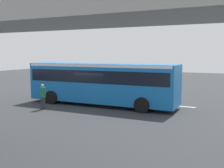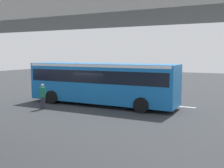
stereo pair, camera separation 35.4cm
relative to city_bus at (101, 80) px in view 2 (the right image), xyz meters
name	(u,v)px [view 2 (the right image)]	position (x,y,z in m)	size (l,w,h in m)	color
ground	(96,105)	(0.36, 0.25, -1.88)	(80.00, 80.00, 0.00)	#2D3033
city_bus	(101,80)	(0.00, 0.00, 0.00)	(11.54, 2.85, 3.15)	#196BB7
pedestrian	(43,97)	(2.92, 3.18, -1.00)	(0.38, 0.38, 1.79)	#2D2D38
traffic_sign	(68,74)	(5.73, -3.69, 0.01)	(0.08, 0.60, 2.80)	slate
lane_dash_leftmost	(182,107)	(-5.64, -2.07, -1.88)	(2.00, 0.20, 0.01)	silver
lane_dash_left	(132,102)	(-1.64, -2.07, -1.88)	(2.00, 0.20, 0.01)	silver
lane_dash_centre	(89,99)	(2.36, -2.07, -1.88)	(2.00, 0.20, 0.01)	silver
lane_dash_right	(52,95)	(6.36, -2.07, -1.88)	(2.00, 0.20, 0.01)	silver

